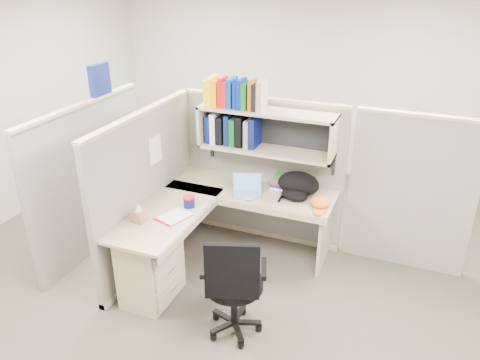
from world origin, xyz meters
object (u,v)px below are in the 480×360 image
at_px(laptop, 247,186).
at_px(snack_canister, 189,201).
at_px(task_chair, 234,300).
at_px(desk, 179,246).
at_px(backpack, 297,186).

distance_m(laptop, snack_canister, 0.61).
bearing_deg(snack_canister, laptop, 44.69).
xyz_separation_m(laptop, task_chair, (0.33, -1.14, -0.47)).
relative_size(desk, task_chair, 1.72).
bearing_deg(desk, task_chair, -30.54).
distance_m(desk, laptop, 0.90).
height_order(laptop, backpack, backpack).
bearing_deg(backpack, snack_canister, -132.52).
xyz_separation_m(desk, task_chair, (0.74, -0.44, -0.08)).
distance_m(backpack, task_chair, 1.39).
height_order(desk, laptop, laptop).
bearing_deg(snack_canister, desk, -85.90).
height_order(desk, backpack, backpack).
bearing_deg(laptop, snack_canister, -155.38).
distance_m(backpack, snack_canister, 1.08).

